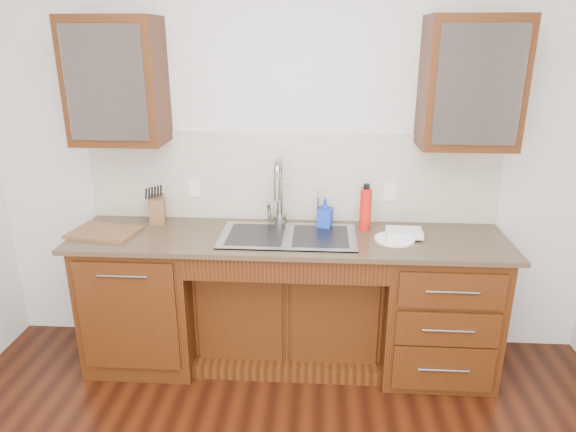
# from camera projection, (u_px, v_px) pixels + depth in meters

# --- Properties ---
(wall_back) EXTENTS (4.00, 0.10, 2.70)m
(wall_back) POSITION_uv_depth(u_px,v_px,m) (292.00, 153.00, 3.39)
(wall_back) COLOR silver
(wall_back) RESTS_ON ground
(base_cabinet_left) EXTENTS (0.70, 0.62, 0.88)m
(base_cabinet_left) POSITION_uv_depth(u_px,v_px,m) (146.00, 298.00, 3.41)
(base_cabinet_left) COLOR #593014
(base_cabinet_left) RESTS_ON ground
(base_cabinet_center) EXTENTS (1.20, 0.44, 0.70)m
(base_cabinet_center) POSITION_uv_depth(u_px,v_px,m) (289.00, 307.00, 3.47)
(base_cabinet_center) COLOR #593014
(base_cabinet_center) RESTS_ON ground
(base_cabinet_right) EXTENTS (0.70, 0.62, 0.88)m
(base_cabinet_right) POSITION_uv_depth(u_px,v_px,m) (436.00, 307.00, 3.29)
(base_cabinet_right) COLOR #593014
(base_cabinet_right) RESTS_ON ground
(countertop) EXTENTS (2.70, 0.65, 0.03)m
(countertop) POSITION_uv_depth(u_px,v_px,m) (288.00, 238.00, 3.19)
(countertop) COLOR #84705B
(countertop) RESTS_ON base_cabinet_left
(backsplash) EXTENTS (2.70, 0.02, 0.59)m
(backsplash) POSITION_uv_depth(u_px,v_px,m) (291.00, 177.00, 3.38)
(backsplash) COLOR beige
(backsplash) RESTS_ON wall_back
(sink) EXTENTS (0.84, 0.46, 0.19)m
(sink) POSITION_uv_depth(u_px,v_px,m) (288.00, 250.00, 3.20)
(sink) COLOR #9E9EA5
(sink) RESTS_ON countertop
(faucet) EXTENTS (0.04, 0.04, 0.40)m
(faucet) POSITION_uv_depth(u_px,v_px,m) (280.00, 195.00, 3.33)
(faucet) COLOR #999993
(faucet) RESTS_ON countertop
(filter_tap) EXTENTS (0.02, 0.02, 0.24)m
(filter_tap) POSITION_uv_depth(u_px,v_px,m) (318.00, 207.00, 3.35)
(filter_tap) COLOR #999993
(filter_tap) RESTS_ON countertop
(upper_cabinet_left) EXTENTS (0.55, 0.34, 0.75)m
(upper_cabinet_left) POSITION_uv_depth(u_px,v_px,m) (117.00, 81.00, 3.09)
(upper_cabinet_left) COLOR #593014
(upper_cabinet_left) RESTS_ON wall_back
(upper_cabinet_right) EXTENTS (0.55, 0.34, 0.75)m
(upper_cabinet_right) POSITION_uv_depth(u_px,v_px,m) (471.00, 83.00, 2.97)
(upper_cabinet_right) COLOR #593014
(upper_cabinet_right) RESTS_ON wall_back
(outlet_left) EXTENTS (0.08, 0.01, 0.12)m
(outlet_left) POSITION_uv_depth(u_px,v_px,m) (195.00, 188.00, 3.44)
(outlet_left) COLOR white
(outlet_left) RESTS_ON backsplash
(outlet_right) EXTENTS (0.08, 0.01, 0.12)m
(outlet_right) POSITION_uv_depth(u_px,v_px,m) (390.00, 192.00, 3.36)
(outlet_right) COLOR white
(outlet_right) RESTS_ON backsplash
(soap_bottle) EXTENTS (0.11, 0.11, 0.20)m
(soap_bottle) POSITION_uv_depth(u_px,v_px,m) (325.00, 213.00, 3.29)
(soap_bottle) COLOR #1740BE
(soap_bottle) RESTS_ON countertop
(water_bottle) EXTENTS (0.10, 0.10, 0.27)m
(water_bottle) POSITION_uv_depth(u_px,v_px,m) (365.00, 209.00, 3.25)
(water_bottle) COLOR red
(water_bottle) RESTS_ON countertop
(plate) EXTENTS (0.31, 0.31, 0.01)m
(plate) POSITION_uv_depth(u_px,v_px,m) (395.00, 239.00, 3.12)
(plate) COLOR white
(plate) RESTS_ON countertop
(dish_towel) EXTENTS (0.22, 0.17, 0.03)m
(dish_towel) POSITION_uv_depth(u_px,v_px,m) (404.00, 233.00, 3.15)
(dish_towel) COLOR white
(dish_towel) RESTS_ON plate
(knife_block) EXTENTS (0.13, 0.17, 0.17)m
(knife_block) POSITION_uv_depth(u_px,v_px,m) (157.00, 210.00, 3.40)
(knife_block) COLOR brown
(knife_block) RESTS_ON countertop
(cutting_board) EXTENTS (0.44, 0.34, 0.02)m
(cutting_board) POSITION_uv_depth(u_px,v_px,m) (104.00, 232.00, 3.22)
(cutting_board) COLOR brown
(cutting_board) RESTS_ON countertop
(cup_left_a) EXTENTS (0.15, 0.15, 0.10)m
(cup_left_a) POSITION_uv_depth(u_px,v_px,m) (105.00, 90.00, 3.12)
(cup_left_a) COLOR white
(cup_left_a) RESTS_ON upper_cabinet_left
(cup_left_b) EXTENTS (0.11, 0.11, 0.10)m
(cup_left_b) POSITION_uv_depth(u_px,v_px,m) (137.00, 90.00, 3.10)
(cup_left_b) COLOR white
(cup_left_b) RESTS_ON upper_cabinet_left
(cup_right_a) EXTENTS (0.18, 0.18, 0.11)m
(cup_right_a) POSITION_uv_depth(u_px,v_px,m) (448.00, 91.00, 2.99)
(cup_right_a) COLOR white
(cup_right_a) RESTS_ON upper_cabinet_right
(cup_right_b) EXTENTS (0.13, 0.13, 0.09)m
(cup_right_b) POSITION_uv_depth(u_px,v_px,m) (489.00, 93.00, 2.98)
(cup_right_b) COLOR white
(cup_right_b) RESTS_ON upper_cabinet_right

